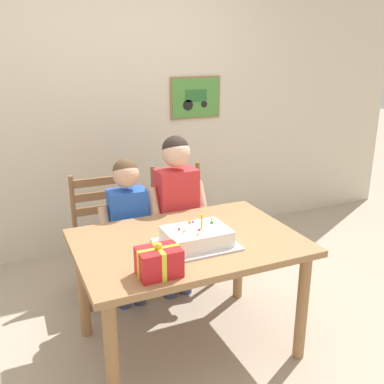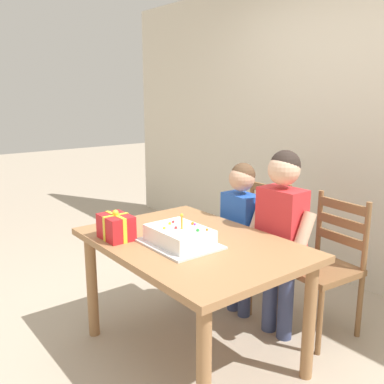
{
  "view_description": "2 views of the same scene",
  "coord_description": "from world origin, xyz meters",
  "px_view_note": "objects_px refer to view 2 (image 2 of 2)",
  "views": [
    {
      "loc": [
        -0.94,
        -2.17,
        1.82
      ],
      "look_at": [
        0.06,
        0.07,
        1.01
      ],
      "focal_mm": 40.99,
      "sensor_mm": 36.0,
      "label": 1
    },
    {
      "loc": [
        1.88,
        -1.46,
        1.58
      ],
      "look_at": [
        -0.07,
        0.06,
        1.01
      ],
      "focal_mm": 40.26,
      "sensor_mm": 36.0,
      "label": 2
    }
  ],
  "objects_px": {
    "child_older": "(281,226)",
    "child_younger": "(240,224)",
    "chair_left": "(255,240)",
    "birthday_cake": "(179,237)",
    "chair_right": "(324,265)",
    "dining_table": "(191,257)",
    "gift_box_red_large": "(116,227)"
  },
  "relations": [
    {
      "from": "gift_box_red_large",
      "to": "chair_right",
      "type": "height_order",
      "value": "chair_right"
    },
    {
      "from": "child_older",
      "to": "child_younger",
      "type": "bearing_deg",
      "value": 179.96
    },
    {
      "from": "chair_left",
      "to": "dining_table",
      "type": "bearing_deg",
      "value": -70.17
    },
    {
      "from": "child_older",
      "to": "child_younger",
      "type": "height_order",
      "value": "child_older"
    },
    {
      "from": "gift_box_red_large",
      "to": "birthday_cake",
      "type": "bearing_deg",
      "value": 36.78
    },
    {
      "from": "child_younger",
      "to": "dining_table",
      "type": "bearing_deg",
      "value": -71.56
    },
    {
      "from": "birthday_cake",
      "to": "child_younger",
      "type": "relative_size",
      "value": 0.39
    },
    {
      "from": "child_older",
      "to": "child_younger",
      "type": "xyz_separation_m",
      "value": [
        -0.36,
        0.0,
        -0.08
      ]
    },
    {
      "from": "birthday_cake",
      "to": "child_younger",
      "type": "distance_m",
      "value": 0.72
    },
    {
      "from": "gift_box_red_large",
      "to": "chair_left",
      "type": "xyz_separation_m",
      "value": [
        -0.01,
        1.19,
        -0.34
      ]
    },
    {
      "from": "gift_box_red_large",
      "to": "chair_left",
      "type": "height_order",
      "value": "chair_left"
    },
    {
      "from": "dining_table",
      "to": "child_younger",
      "type": "bearing_deg",
      "value": 108.44
    },
    {
      "from": "gift_box_red_large",
      "to": "child_younger",
      "type": "height_order",
      "value": "child_younger"
    },
    {
      "from": "chair_left",
      "to": "child_younger",
      "type": "height_order",
      "value": "child_younger"
    },
    {
      "from": "birthday_cake",
      "to": "chair_right",
      "type": "distance_m",
      "value": 1.06
    },
    {
      "from": "chair_right",
      "to": "child_younger",
      "type": "distance_m",
      "value": 0.62
    },
    {
      "from": "gift_box_red_large",
      "to": "child_older",
      "type": "height_order",
      "value": "child_older"
    },
    {
      "from": "chair_left",
      "to": "child_younger",
      "type": "xyz_separation_m",
      "value": [
        0.12,
        -0.28,
        0.21
      ]
    },
    {
      "from": "child_older",
      "to": "chair_right",
      "type": "bearing_deg",
      "value": 61.7
    },
    {
      "from": "dining_table",
      "to": "gift_box_red_large",
      "type": "distance_m",
      "value": 0.48
    },
    {
      "from": "birthday_cake",
      "to": "child_younger",
      "type": "height_order",
      "value": "child_younger"
    },
    {
      "from": "dining_table",
      "to": "birthday_cake",
      "type": "height_order",
      "value": "birthday_cake"
    },
    {
      "from": "dining_table",
      "to": "chair_left",
      "type": "height_order",
      "value": "chair_left"
    },
    {
      "from": "chair_right",
      "to": "child_younger",
      "type": "bearing_deg",
      "value": -151.81
    },
    {
      "from": "gift_box_red_large",
      "to": "chair_left",
      "type": "distance_m",
      "value": 1.24
    },
    {
      "from": "birthday_cake",
      "to": "child_younger",
      "type": "bearing_deg",
      "value": 106.87
    },
    {
      "from": "birthday_cake",
      "to": "chair_left",
      "type": "height_order",
      "value": "birthday_cake"
    },
    {
      "from": "birthday_cake",
      "to": "gift_box_red_large",
      "type": "distance_m",
      "value": 0.39
    },
    {
      "from": "birthday_cake",
      "to": "child_older",
      "type": "bearing_deg",
      "value": 77.07
    },
    {
      "from": "dining_table",
      "to": "chair_left",
      "type": "relative_size",
      "value": 1.42
    },
    {
      "from": "gift_box_red_large",
      "to": "dining_table",
      "type": "bearing_deg",
      "value": 47.49
    },
    {
      "from": "chair_right",
      "to": "child_younger",
      "type": "relative_size",
      "value": 0.83
    }
  ]
}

